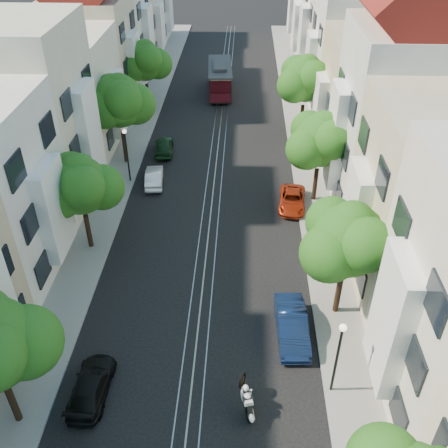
# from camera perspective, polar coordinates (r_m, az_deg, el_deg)

# --- Properties ---
(ground) EXTENTS (200.00, 200.00, 0.00)m
(ground) POSITION_cam_1_polar(r_m,az_deg,el_deg) (42.77, -0.70, 8.77)
(ground) COLOR black
(ground) RESTS_ON ground
(sidewalk_east) EXTENTS (2.50, 80.00, 0.12)m
(sidewalk_east) POSITION_cam_1_polar(r_m,az_deg,el_deg) (43.01, 9.11, 8.56)
(sidewalk_east) COLOR gray
(sidewalk_east) RESTS_ON ground
(sidewalk_west) EXTENTS (2.50, 80.00, 0.12)m
(sidewalk_west) POSITION_cam_1_polar(r_m,az_deg,el_deg) (43.69, -10.35, 8.88)
(sidewalk_west) COLOR gray
(sidewalk_west) RESTS_ON ground
(rail_left) EXTENTS (0.06, 80.00, 0.02)m
(rail_left) POSITION_cam_1_polar(r_m,az_deg,el_deg) (42.79, -1.44, 8.80)
(rail_left) COLOR gray
(rail_left) RESTS_ON ground
(rail_slot) EXTENTS (0.06, 80.00, 0.02)m
(rail_slot) POSITION_cam_1_polar(r_m,az_deg,el_deg) (42.76, -0.70, 8.79)
(rail_slot) COLOR gray
(rail_slot) RESTS_ON ground
(rail_right) EXTENTS (0.06, 80.00, 0.02)m
(rail_right) POSITION_cam_1_polar(r_m,az_deg,el_deg) (42.74, 0.05, 8.77)
(rail_right) COLOR gray
(rail_right) RESTS_ON ground
(lane_line) EXTENTS (0.08, 80.00, 0.01)m
(lane_line) POSITION_cam_1_polar(r_m,az_deg,el_deg) (42.76, -0.70, 8.78)
(lane_line) COLOR tan
(lane_line) RESTS_ON ground
(townhouses_east) EXTENTS (7.75, 72.00, 12.00)m
(townhouses_east) POSITION_cam_1_polar(r_m,az_deg,el_deg) (41.74, 16.30, 14.45)
(townhouses_east) COLOR beige
(townhouses_east) RESTS_ON ground
(townhouses_west) EXTENTS (7.75, 72.00, 11.76)m
(townhouses_west) POSITION_cam_1_polar(r_m,az_deg,el_deg) (42.92, -17.35, 14.69)
(townhouses_west) COLOR silver
(townhouses_west) RESTS_ON ground
(tree_e_b) EXTENTS (4.93, 4.08, 6.68)m
(tree_e_b) POSITION_cam_1_polar(r_m,az_deg,el_deg) (24.55, 14.10, -1.94)
(tree_e_b) COLOR black
(tree_e_b) RESTS_ON ground
(tree_e_c) EXTENTS (4.84, 3.99, 6.52)m
(tree_e_c) POSITION_cam_1_polar(r_m,az_deg,el_deg) (33.89, 11.06, 9.24)
(tree_e_c) COLOR black
(tree_e_c) RESTS_ON ground
(tree_e_d) EXTENTS (5.01, 4.16, 6.85)m
(tree_e_d) POSITION_cam_1_polar(r_m,az_deg,el_deg) (43.87, 9.36, 15.94)
(tree_e_d) COLOR black
(tree_e_d) RESTS_ON ground
(tree_w_b) EXTENTS (4.72, 3.87, 6.27)m
(tree_w_b) POSITION_cam_1_polar(r_m,az_deg,el_deg) (29.77, -16.05, 4.11)
(tree_w_b) COLOR black
(tree_w_b) RESTS_ON ground
(tree_w_c) EXTENTS (5.13, 4.28, 7.09)m
(tree_w_c) POSITION_cam_1_polar(r_m,az_deg,el_deg) (38.96, -11.83, 13.45)
(tree_w_c) COLOR black
(tree_w_c) RESTS_ON ground
(tree_w_d) EXTENTS (4.84, 3.99, 6.52)m
(tree_w_d) POSITION_cam_1_polar(r_m,az_deg,el_deg) (49.25, -8.99, 17.81)
(tree_w_d) COLOR black
(tree_w_d) RESTS_ON ground
(lamp_east) EXTENTS (0.32, 0.32, 4.16)m
(lamp_east) POSITION_cam_1_polar(r_m,az_deg,el_deg) (22.06, 12.99, -13.73)
(lamp_east) COLOR black
(lamp_east) RESTS_ON ground
(lamp_west) EXTENTS (0.32, 0.32, 4.16)m
(lamp_west) POSITION_cam_1_polar(r_m,az_deg,el_deg) (37.03, -11.10, 8.55)
(lamp_west) COLOR black
(lamp_west) RESTS_ON ground
(sportbike_rider) EXTENTS (0.69, 1.94, 1.51)m
(sportbike_rider) POSITION_cam_1_polar(r_m,az_deg,el_deg) (22.56, 2.56, -19.19)
(sportbike_rider) COLOR black
(sportbike_rider) RESTS_ON ground
(cable_car) EXTENTS (2.80, 7.64, 2.89)m
(cable_car) POSITION_cam_1_polar(r_m,az_deg,el_deg) (53.75, -0.46, 16.48)
(cable_car) COLOR black
(cable_car) RESTS_ON ground
(parked_car_e_mid) EXTENTS (1.66, 4.24, 1.37)m
(parked_car_e_mid) POSITION_cam_1_polar(r_m,az_deg,el_deg) (25.58, 7.77, -11.40)
(parked_car_e_mid) COLOR #0B1939
(parked_car_e_mid) RESTS_ON ground
(parked_car_e_far) EXTENTS (2.14, 3.99, 1.07)m
(parked_car_e_far) POSITION_cam_1_polar(r_m,az_deg,el_deg) (34.90, 7.79, 2.74)
(parked_car_e_far) COLOR #9A270E
(parked_car_e_far) RESTS_ON ground
(parked_car_w_near) EXTENTS (1.62, 3.84, 1.11)m
(parked_car_w_near) POSITION_cam_1_polar(r_m,az_deg,el_deg) (23.98, -14.93, -17.41)
(parked_car_w_near) COLOR black
(parked_car_w_near) RESTS_ON ground
(parked_car_w_mid) EXTENTS (1.61, 3.59, 1.14)m
(parked_car_w_mid) POSITION_cam_1_polar(r_m,az_deg,el_deg) (37.56, -8.00, 5.34)
(parked_car_w_mid) COLOR silver
(parked_car_w_mid) RESTS_ON ground
(parked_car_w_far) EXTENTS (1.79, 3.76, 1.24)m
(parked_car_w_far) POSITION_cam_1_polar(r_m,az_deg,el_deg) (41.86, -6.89, 8.84)
(parked_car_w_far) COLOR black
(parked_car_w_far) RESTS_ON ground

